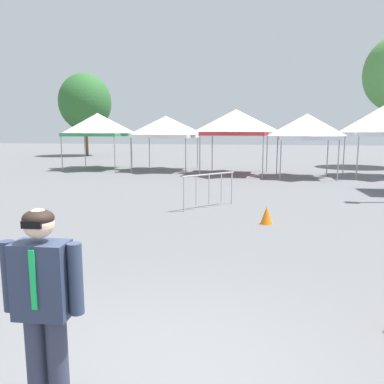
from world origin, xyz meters
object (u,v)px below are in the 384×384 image
object	(u,v)px
traffic_cone_lot_center	(267,215)
canopy_tent_left_of_center	(166,127)
tree_behind_tents_left	(85,102)
canopy_tent_right_of_center	(98,125)
person_foreground	(44,303)
canopy_tent_far_right	(383,121)
crowd_barrier_mid_lot	(209,184)
canopy_tent_behind_right	(236,122)
canopy_tent_far_left	(307,127)

from	to	relation	value
traffic_cone_lot_center	canopy_tent_left_of_center	bearing A→B (deg)	115.87
tree_behind_tents_left	traffic_cone_lot_center	xyz separation A→B (m)	(18.10, -25.77, -5.03)
canopy_tent_right_of_center	canopy_tent_left_of_center	size ratio (longest dim) A/B	1.06
person_foreground	canopy_tent_left_of_center	bearing A→B (deg)	102.93
canopy_tent_far_right	traffic_cone_lot_center	distance (m)	13.53
canopy_tent_right_of_center	tree_behind_tents_left	xyz separation A→B (m)	(-7.32, 12.77, 2.45)
person_foreground	tree_behind_tents_left	size ratio (longest dim) A/B	0.22
crowd_barrier_mid_lot	person_foreground	bearing A→B (deg)	-88.99
crowd_barrier_mid_lot	traffic_cone_lot_center	world-z (taller)	crowd_barrier_mid_lot
canopy_tent_left_of_center	tree_behind_tents_left	xyz separation A→B (m)	(-11.81, 12.81, 2.60)
canopy_tent_behind_right	traffic_cone_lot_center	xyz separation A→B (m)	(1.91, -11.79, -2.65)
canopy_tent_behind_right	tree_behind_tents_left	distance (m)	21.51
person_foreground	traffic_cone_lot_center	distance (m)	7.50
person_foreground	canopy_tent_far_left	bearing A→B (deg)	79.20
canopy_tent_right_of_center	canopy_tent_left_of_center	xyz separation A→B (m)	(4.49, -0.04, -0.15)
crowd_barrier_mid_lot	canopy_tent_right_of_center	bearing A→B (deg)	128.80
canopy_tent_right_of_center	canopy_tent_behind_right	bearing A→B (deg)	-7.74
canopy_tent_right_of_center	tree_behind_tents_left	distance (m)	14.92
canopy_tent_far_left	person_foreground	distance (m)	18.60
canopy_tent_left_of_center	crowd_barrier_mid_lot	size ratio (longest dim) A/B	2.12
canopy_tent_left_of_center	canopy_tent_behind_right	bearing A→B (deg)	-14.88
canopy_tent_behind_right	traffic_cone_lot_center	world-z (taller)	canopy_tent_behind_right
canopy_tent_right_of_center	person_foreground	xyz separation A→B (m)	(9.13, -20.27, -1.78)
canopy_tent_right_of_center	canopy_tent_far_left	xyz separation A→B (m)	(12.61, -2.07, -0.19)
canopy_tent_behind_right	canopy_tent_far_left	size ratio (longest dim) A/B	1.11
person_foreground	traffic_cone_lot_center	world-z (taller)	person_foreground
canopy_tent_right_of_center	crowd_barrier_mid_lot	bearing A→B (deg)	-51.20
canopy_tent_right_of_center	canopy_tent_far_left	distance (m)	12.78
tree_behind_tents_left	canopy_tent_right_of_center	bearing A→B (deg)	-60.16
person_foreground	crowd_barrier_mid_lot	bearing A→B (deg)	91.01
canopy_tent_behind_right	canopy_tent_far_right	world-z (taller)	canopy_tent_far_right
tree_behind_tents_left	crowd_barrier_mid_lot	bearing A→B (deg)	-55.74
canopy_tent_right_of_center	canopy_tent_far_left	size ratio (longest dim) A/B	1.12
canopy_tent_far_right	crowd_barrier_mid_lot	size ratio (longest dim) A/B	2.24
canopy_tent_left_of_center	canopy_tent_behind_right	world-z (taller)	canopy_tent_behind_right
canopy_tent_far_right	person_foreground	world-z (taller)	canopy_tent_far_right
canopy_tent_left_of_center	canopy_tent_behind_right	xyz separation A→B (m)	(4.37, -1.16, 0.22)
canopy_tent_right_of_center	tree_behind_tents_left	size ratio (longest dim) A/B	0.46
canopy_tent_right_of_center	crowd_barrier_mid_lot	size ratio (longest dim) A/B	2.23
canopy_tent_behind_right	crowd_barrier_mid_lot	bearing A→B (deg)	-89.35
canopy_tent_behind_right	person_foreground	bearing A→B (deg)	-89.18
canopy_tent_right_of_center	crowd_barrier_mid_lot	world-z (taller)	canopy_tent_right_of_center
person_foreground	tree_behind_tents_left	distance (m)	37.16
canopy_tent_far_right	tree_behind_tents_left	bearing A→B (deg)	149.89
canopy_tent_right_of_center	person_foreground	world-z (taller)	canopy_tent_right_of_center
canopy_tent_far_right	crowd_barrier_mid_lot	world-z (taller)	canopy_tent_far_right
crowd_barrier_mid_lot	traffic_cone_lot_center	xyz separation A→B (m)	(1.80, -1.84, -0.52)
tree_behind_tents_left	crowd_barrier_mid_lot	xyz separation A→B (m)	(16.30, -23.93, -4.51)
person_foreground	crowd_barrier_mid_lot	size ratio (longest dim) A/B	1.07
canopy_tent_right_of_center	canopy_tent_far_right	world-z (taller)	canopy_tent_far_right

